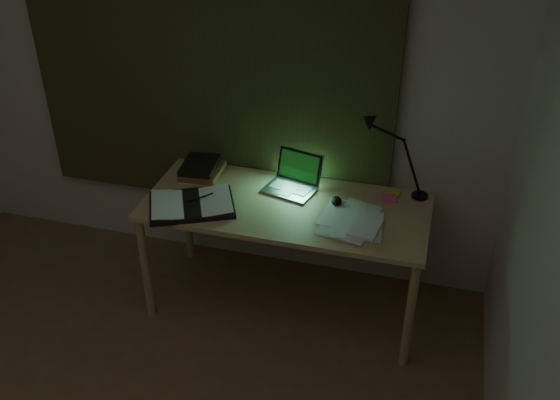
# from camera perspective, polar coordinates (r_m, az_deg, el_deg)

# --- Properties ---
(wall_back) EXTENTS (3.50, 0.00, 2.50)m
(wall_back) POSITION_cam_1_polar(r_m,az_deg,el_deg) (3.74, -6.39, 11.17)
(wall_back) COLOR beige
(wall_back) RESTS_ON ground
(curtain) EXTENTS (2.20, 0.06, 2.00)m
(curtain) POSITION_cam_1_polar(r_m,az_deg,el_deg) (3.63, -6.81, 13.89)
(curtain) COLOR #31341A
(curtain) RESTS_ON wall_back
(desk) EXTENTS (1.57, 0.69, 0.72)m
(desk) POSITION_cam_1_polar(r_m,az_deg,el_deg) (3.65, 0.50, -5.17)
(desk) COLOR tan
(desk) RESTS_ON floor
(laptop) EXTENTS (0.35, 0.38, 0.20)m
(laptop) POSITION_cam_1_polar(r_m,az_deg,el_deg) (3.52, 0.86, 2.23)
(laptop) COLOR #B1B2B6
(laptop) RESTS_ON desk
(open_textbook) EXTENTS (0.55, 0.49, 0.04)m
(open_textbook) POSITION_cam_1_polar(r_m,az_deg,el_deg) (3.45, -8.08, -0.36)
(open_textbook) COLOR white
(open_textbook) RESTS_ON desk
(book_stack) EXTENTS (0.24, 0.28, 0.10)m
(book_stack) POSITION_cam_1_polar(r_m,az_deg,el_deg) (3.71, -7.25, 2.74)
(book_stack) COLOR white
(book_stack) RESTS_ON desk
(loose_papers) EXTENTS (0.41, 0.42, 0.02)m
(loose_papers) POSITION_cam_1_polar(r_m,az_deg,el_deg) (3.29, 7.00, -2.29)
(loose_papers) COLOR white
(loose_papers) RESTS_ON desk
(mouse) EXTENTS (0.08, 0.10, 0.03)m
(mouse) POSITION_cam_1_polar(r_m,az_deg,el_deg) (3.46, 5.18, -0.08)
(mouse) COLOR black
(mouse) RESTS_ON desk
(sticky_yellow) EXTENTS (0.08, 0.08, 0.01)m
(sticky_yellow) POSITION_cam_1_polar(r_m,az_deg,el_deg) (3.59, 10.36, 0.60)
(sticky_yellow) COLOR yellow
(sticky_yellow) RESTS_ON desk
(sticky_pink) EXTENTS (0.10, 0.10, 0.02)m
(sticky_pink) POSITION_cam_1_polar(r_m,az_deg,el_deg) (3.54, 9.96, 0.14)
(sticky_pink) COLOR pink
(sticky_pink) RESTS_ON desk
(desk_lamp) EXTENTS (0.37, 0.31, 0.50)m
(desk_lamp) POSITION_cam_1_polar(r_m,az_deg,el_deg) (3.48, 13.12, 3.74)
(desk_lamp) COLOR black
(desk_lamp) RESTS_ON desk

